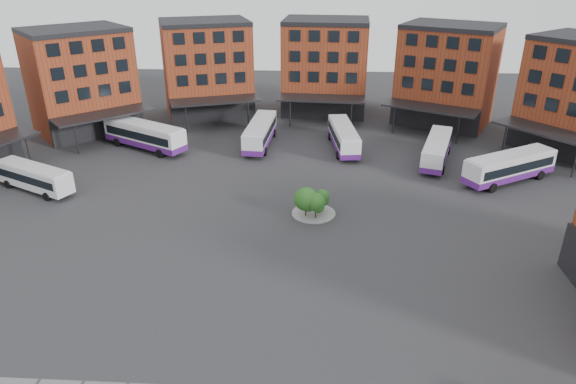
# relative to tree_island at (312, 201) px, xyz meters

# --- Properties ---
(ground) EXTENTS (160.00, 160.00, 0.00)m
(ground) POSITION_rel_tree_island_xyz_m (-1.79, -11.48, -1.63)
(ground) COLOR #28282B
(ground) RESTS_ON ground
(main_building) EXTENTS (94.14, 42.48, 14.60)m
(main_building) POSITION_rel_tree_island_xyz_m (-6.56, 26.77, 5.60)
(main_building) COLOR brown
(main_building) RESTS_ON ground
(tree_island) EXTENTS (4.40, 4.40, 3.11)m
(tree_island) POSITION_rel_tree_island_xyz_m (0.00, 0.00, 0.00)
(tree_island) COLOR gray
(tree_island) RESTS_ON ground
(bus_a) EXTENTS (10.19, 6.58, 2.89)m
(bus_a) POSITION_rel_tree_island_xyz_m (-30.51, 4.41, 0.08)
(bus_a) COLOR silver
(bus_a) RESTS_ON ground
(bus_b) EXTENTS (12.28, 8.57, 3.51)m
(bus_b) POSITION_rel_tree_island_xyz_m (-22.42, 18.09, 0.27)
(bus_b) COLOR white
(bus_b) RESTS_ON ground
(bus_c) EXTENTS (3.60, 11.92, 3.31)m
(bus_c) POSITION_rel_tree_island_xyz_m (-7.28, 20.33, 0.17)
(bus_c) COLOR silver
(bus_c) RESTS_ON ground
(bus_d) EXTENTS (3.98, 11.50, 3.17)m
(bus_d) POSITION_rel_tree_island_xyz_m (3.91, 19.52, 0.09)
(bus_d) COLOR white
(bus_d) RESTS_ON ground
(bus_e) EXTENTS (5.87, 11.43, 3.15)m
(bus_e) POSITION_rel_tree_island_xyz_m (15.27, 15.33, 0.08)
(bus_e) COLOR silver
(bus_e) RESTS_ON ground
(bus_f) EXTENTS (11.68, 8.41, 3.36)m
(bus_f) POSITION_rel_tree_island_xyz_m (22.33, 9.81, 0.19)
(bus_f) COLOR silver
(bus_f) RESTS_ON ground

